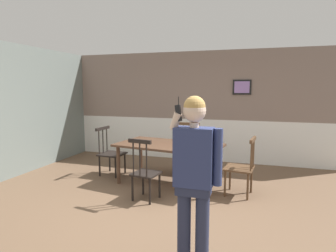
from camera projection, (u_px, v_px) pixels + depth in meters
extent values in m
plane|color=brown|center=(160.00, 208.00, 4.30)|extent=(7.48, 7.48, 0.00)
cube|color=gray|center=(200.00, 86.00, 7.00)|extent=(6.80, 0.12, 1.67)
cube|color=white|center=(199.00, 139.00, 7.19)|extent=(6.80, 0.14, 1.04)
cube|color=white|center=(199.00, 119.00, 7.09)|extent=(6.80, 0.05, 0.06)
cube|color=black|center=(242.00, 87.00, 6.64)|extent=(0.43, 0.03, 0.35)
cube|color=#9C77C1|center=(242.00, 87.00, 6.62)|extent=(0.35, 0.01, 0.27)
cube|color=#4C3323|center=(169.00, 145.00, 5.31)|extent=(2.06, 1.29, 0.04)
cylinder|color=#4C3323|center=(118.00, 165.00, 5.37)|extent=(0.07, 0.07, 0.73)
cylinder|color=#4C3323|center=(206.00, 177.00, 4.62)|extent=(0.07, 0.07, 0.73)
cylinder|color=#4C3323|center=(141.00, 156.00, 6.10)|extent=(0.07, 0.07, 0.73)
cylinder|color=#4C3323|center=(219.00, 165.00, 5.36)|extent=(0.07, 0.07, 0.73)
cube|color=black|center=(112.00, 154.00, 5.92)|extent=(0.51, 0.51, 0.03)
cube|color=black|center=(103.00, 128.00, 5.92)|extent=(0.07, 0.48, 0.06)
cylinder|color=black|center=(107.00, 139.00, 6.09)|extent=(0.02, 0.02, 0.55)
cylinder|color=black|center=(103.00, 140.00, 5.96)|extent=(0.02, 0.02, 0.55)
cylinder|color=black|center=(99.00, 141.00, 5.82)|extent=(0.02, 0.02, 0.55)
cylinder|color=black|center=(125.00, 163.00, 6.06)|extent=(0.04, 0.04, 0.43)
cylinder|color=black|center=(116.00, 168.00, 5.70)|extent=(0.04, 0.04, 0.43)
cylinder|color=black|center=(110.00, 162.00, 6.19)|extent=(0.04, 0.04, 0.43)
cylinder|color=black|center=(100.00, 166.00, 5.84)|extent=(0.04, 0.04, 0.43)
cube|color=#513823|center=(186.00, 151.00, 6.12)|extent=(0.51, 0.51, 0.03)
cube|color=#513823|center=(189.00, 124.00, 6.24)|extent=(0.47, 0.08, 0.06)
cylinder|color=#513823|center=(195.00, 136.00, 6.23)|extent=(0.02, 0.02, 0.59)
cylinder|color=#513823|center=(189.00, 136.00, 6.28)|extent=(0.02, 0.02, 0.59)
cylinder|color=#513823|center=(183.00, 135.00, 6.33)|extent=(0.02, 0.02, 0.59)
cylinder|color=#513823|center=(192.00, 165.00, 5.91)|extent=(0.04, 0.04, 0.44)
cylinder|color=#513823|center=(175.00, 163.00, 6.05)|extent=(0.04, 0.04, 0.44)
cylinder|color=#513823|center=(197.00, 161.00, 6.26)|extent=(0.04, 0.04, 0.44)
cylinder|color=#513823|center=(180.00, 159.00, 6.40)|extent=(0.04, 0.04, 0.44)
cube|color=black|center=(146.00, 174.00, 4.58)|extent=(0.46, 0.46, 0.03)
cube|color=black|center=(140.00, 141.00, 4.35)|extent=(0.40, 0.10, 0.06)
cylinder|color=black|center=(133.00, 157.00, 4.43)|extent=(0.02, 0.02, 0.58)
cylinder|color=black|center=(140.00, 158.00, 4.38)|extent=(0.02, 0.02, 0.58)
cylinder|color=black|center=(146.00, 159.00, 4.33)|extent=(0.02, 0.02, 0.58)
cylinder|color=black|center=(143.00, 182.00, 4.83)|extent=(0.04, 0.04, 0.42)
cylinder|color=black|center=(160.00, 185.00, 4.68)|extent=(0.04, 0.04, 0.42)
cylinder|color=black|center=(132.00, 188.00, 4.54)|extent=(0.04, 0.04, 0.42)
cylinder|color=black|center=(150.00, 192.00, 4.40)|extent=(0.04, 0.04, 0.42)
cube|color=#513823|center=(239.00, 168.00, 4.78)|extent=(0.52, 0.52, 0.03)
cube|color=#513823|center=(253.00, 140.00, 4.63)|extent=(0.10, 0.47, 0.06)
cylinder|color=#513823|center=(251.00, 155.00, 4.53)|extent=(0.02, 0.02, 0.52)
cylinder|color=#513823|center=(252.00, 154.00, 4.66)|extent=(0.02, 0.02, 0.52)
cylinder|color=#513823|center=(254.00, 152.00, 4.78)|extent=(0.02, 0.02, 0.52)
cylinder|color=#513823|center=(225.00, 184.00, 4.73)|extent=(0.04, 0.04, 0.45)
cylinder|color=#513823|center=(230.00, 177.00, 5.06)|extent=(0.04, 0.04, 0.45)
cylinder|color=#513823|center=(248.00, 187.00, 4.57)|extent=(0.04, 0.04, 0.45)
cylinder|color=#513823|center=(251.00, 180.00, 4.90)|extent=(0.04, 0.04, 0.45)
cylinder|color=#282E49|center=(202.00, 226.00, 2.87)|extent=(0.14, 0.14, 0.84)
cylinder|color=#282E49|center=(184.00, 223.00, 2.92)|extent=(0.14, 0.14, 0.84)
cube|color=#282E49|center=(193.00, 188.00, 2.85)|extent=(0.34, 0.19, 0.12)
cube|color=navy|center=(194.00, 157.00, 2.80)|extent=(0.38, 0.21, 0.59)
cylinder|color=navy|center=(218.00, 157.00, 2.73)|extent=(0.09, 0.09, 0.56)
cylinder|color=beige|center=(176.00, 121.00, 2.80)|extent=(0.16, 0.14, 0.19)
cylinder|color=beige|center=(194.00, 125.00, 2.76)|extent=(0.09, 0.09, 0.05)
sphere|color=beige|center=(194.00, 111.00, 2.74)|extent=(0.23, 0.23, 0.23)
sphere|color=tan|center=(195.00, 107.00, 2.74)|extent=(0.21, 0.21, 0.21)
cube|color=black|center=(178.00, 113.00, 2.76)|extent=(0.07, 0.04, 0.17)
cylinder|color=black|center=(179.00, 101.00, 2.75)|extent=(0.01, 0.01, 0.08)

